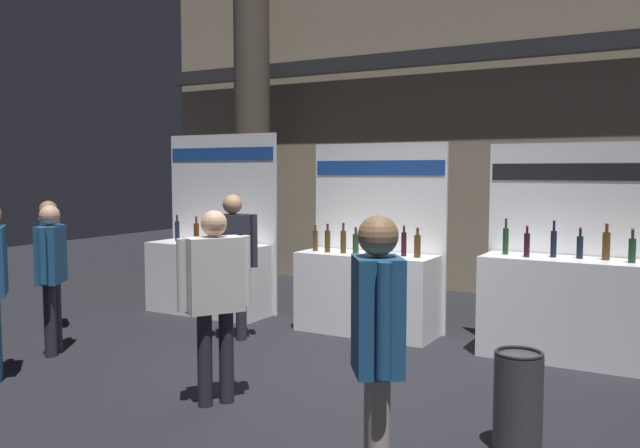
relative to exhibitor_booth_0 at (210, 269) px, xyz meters
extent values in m
plane|color=black|center=(2.91, -1.78, -0.60)|extent=(24.67, 24.67, 0.00)
cube|color=gray|center=(2.91, 3.34, 2.78)|extent=(12.33, 0.25, 6.76)
cube|color=#2D2D33|center=(2.91, 3.04, 3.12)|extent=(12.33, 0.20, 0.24)
cylinder|color=#51473D|center=(-0.98, 2.41, 2.19)|extent=(0.61, 0.61, 5.58)
cube|color=white|center=(0.00, -0.05, -0.12)|extent=(1.71, 0.60, 0.96)
cube|color=white|center=(0.00, 0.29, 0.62)|extent=(1.79, 0.04, 2.44)
cube|color=navy|center=(0.00, 0.27, 1.57)|extent=(1.74, 0.01, 0.18)
cylinder|color=black|center=(-0.58, 0.01, 0.50)|extent=(0.06, 0.06, 0.28)
cylinder|color=black|center=(-0.58, 0.01, 0.67)|extent=(0.03, 0.03, 0.07)
cylinder|color=black|center=(-0.58, 0.01, 0.72)|extent=(0.03, 0.03, 0.02)
cylinder|color=#472D14|center=(-0.18, -0.05, 0.49)|extent=(0.07, 0.07, 0.26)
cylinder|color=#472D14|center=(-0.18, -0.05, 0.66)|extent=(0.03, 0.03, 0.08)
cylinder|color=red|center=(-0.18, -0.05, 0.71)|extent=(0.03, 0.03, 0.02)
cylinder|color=#472D14|center=(0.21, -0.10, 0.49)|extent=(0.07, 0.07, 0.25)
cylinder|color=#472D14|center=(0.21, -0.10, 0.65)|extent=(0.03, 0.03, 0.07)
cylinder|color=red|center=(0.21, -0.10, 0.69)|extent=(0.03, 0.03, 0.02)
cylinder|color=black|center=(0.58, -0.05, 0.47)|extent=(0.07, 0.07, 0.22)
cylinder|color=black|center=(0.58, -0.05, 0.62)|extent=(0.03, 0.03, 0.07)
cylinder|color=gold|center=(0.58, -0.05, 0.66)|extent=(0.03, 0.03, 0.02)
cube|color=maroon|center=(-0.09, -0.23, 0.37)|extent=(0.36, 0.41, 0.02)
cube|color=white|center=(2.35, 0.01, -0.12)|extent=(1.66, 0.60, 0.96)
cube|color=white|center=(2.35, 0.35, 0.54)|extent=(1.74, 0.04, 2.27)
cube|color=navy|center=(2.35, 0.33, 1.38)|extent=(1.69, 0.01, 0.18)
cylinder|color=#472D14|center=(1.69, -0.04, 0.48)|extent=(0.06, 0.06, 0.25)
cylinder|color=#472D14|center=(1.69, -0.04, 0.65)|extent=(0.03, 0.03, 0.07)
cylinder|color=gold|center=(1.69, -0.04, 0.69)|extent=(0.03, 0.03, 0.02)
cylinder|color=#472D14|center=(1.88, -0.08, 0.49)|extent=(0.07, 0.07, 0.26)
cylinder|color=#472D14|center=(1.88, -0.08, 0.65)|extent=(0.03, 0.03, 0.06)
cylinder|color=black|center=(1.88, -0.08, 0.69)|extent=(0.03, 0.03, 0.02)
cylinder|color=#472D14|center=(2.09, -0.07, 0.49)|extent=(0.07, 0.07, 0.27)
cylinder|color=#472D14|center=(2.09, -0.07, 0.67)|extent=(0.03, 0.03, 0.08)
cylinder|color=black|center=(2.09, -0.07, 0.71)|extent=(0.03, 0.03, 0.02)
cylinder|color=#19381E|center=(2.26, -0.08, 0.48)|extent=(0.07, 0.07, 0.24)
cylinder|color=#19381E|center=(2.26, -0.08, 0.63)|extent=(0.03, 0.03, 0.06)
cylinder|color=red|center=(2.26, -0.08, 0.67)|extent=(0.03, 0.03, 0.02)
cylinder|color=#19381E|center=(2.45, 0.08, 0.47)|extent=(0.06, 0.06, 0.22)
cylinder|color=#19381E|center=(2.45, 0.08, 0.61)|extent=(0.03, 0.03, 0.06)
cylinder|color=black|center=(2.45, 0.08, 0.65)|extent=(0.03, 0.03, 0.02)
cylinder|color=#472D14|center=(2.62, -0.04, 0.50)|extent=(0.07, 0.07, 0.28)
cylinder|color=#472D14|center=(2.62, -0.04, 0.67)|extent=(0.03, 0.03, 0.07)
cylinder|color=red|center=(2.62, -0.04, 0.72)|extent=(0.03, 0.03, 0.02)
cylinder|color=black|center=(2.82, 0.04, 0.50)|extent=(0.06, 0.06, 0.28)
cylinder|color=black|center=(2.82, 0.04, 0.67)|extent=(0.03, 0.03, 0.07)
cylinder|color=gold|center=(2.82, 0.04, 0.71)|extent=(0.03, 0.03, 0.02)
cylinder|color=#472D14|center=(3.00, 0.00, 0.49)|extent=(0.07, 0.07, 0.26)
cylinder|color=#472D14|center=(3.00, 0.00, 0.65)|extent=(0.03, 0.03, 0.06)
cylinder|color=red|center=(3.00, 0.00, 0.69)|extent=(0.03, 0.03, 0.02)
cube|color=white|center=(4.71, 0.00, -0.07)|extent=(1.89, 0.60, 1.05)
cube|color=white|center=(4.71, 0.34, 0.52)|extent=(1.98, 0.04, 2.23)
cube|color=black|center=(4.71, 0.32, 1.33)|extent=(1.92, 0.01, 0.18)
cylinder|color=#19381E|center=(3.98, 0.04, 0.59)|extent=(0.06, 0.06, 0.28)
cylinder|color=#19381E|center=(3.98, 0.04, 0.78)|extent=(0.03, 0.03, 0.09)
cylinder|color=black|center=(3.98, 0.04, 0.83)|extent=(0.03, 0.03, 0.02)
cylinder|color=black|center=(4.22, -0.08, 0.58)|extent=(0.06, 0.06, 0.25)
cylinder|color=black|center=(4.22, -0.08, 0.74)|extent=(0.03, 0.03, 0.07)
cylinder|color=gold|center=(4.22, -0.08, 0.78)|extent=(0.03, 0.03, 0.02)
cylinder|color=black|center=(4.46, 0.05, 0.59)|extent=(0.06, 0.06, 0.27)
cylinder|color=black|center=(4.46, 0.05, 0.77)|extent=(0.03, 0.03, 0.09)
cylinder|color=black|center=(4.46, 0.05, 0.82)|extent=(0.03, 0.03, 0.02)
cylinder|color=black|center=(4.72, 0.07, 0.57)|extent=(0.07, 0.07, 0.23)
cylinder|color=black|center=(4.72, 0.07, 0.72)|extent=(0.03, 0.03, 0.07)
cylinder|color=red|center=(4.72, 0.07, 0.76)|extent=(0.03, 0.03, 0.02)
cylinder|color=#472D14|center=(4.96, 0.08, 0.59)|extent=(0.08, 0.08, 0.28)
cylinder|color=#472D14|center=(4.96, 0.08, 0.77)|extent=(0.03, 0.03, 0.07)
cylinder|color=red|center=(4.96, 0.08, 0.81)|extent=(0.03, 0.03, 0.02)
cylinder|color=#19381E|center=(5.20, -0.01, 0.57)|extent=(0.07, 0.07, 0.23)
cylinder|color=#19381E|center=(5.20, -0.01, 0.73)|extent=(0.03, 0.03, 0.09)
cylinder|color=gold|center=(5.20, -0.01, 0.79)|extent=(0.03, 0.03, 0.02)
cylinder|color=#38383D|center=(4.70, -2.47, -0.26)|extent=(0.33, 0.33, 0.68)
torus|color=black|center=(4.70, -2.47, 0.10)|extent=(0.33, 0.33, 0.02)
cylinder|color=#23232D|center=(-0.08, -2.51, -0.22)|extent=(0.12, 0.12, 0.76)
cylinder|color=#23232D|center=(-0.18, -2.36, -0.22)|extent=(0.12, 0.12, 0.76)
cube|color=navy|center=(-0.13, -2.43, 0.47)|extent=(0.40, 0.45, 0.60)
sphere|color=tan|center=(-0.13, -2.43, 0.88)|extent=(0.21, 0.21, 0.21)
cylinder|color=navy|center=(0.01, -2.64, 0.48)|extent=(0.08, 0.08, 0.57)
cylinder|color=navy|center=(-0.27, -2.23, 0.48)|extent=(0.08, 0.08, 0.57)
cylinder|color=#ADA393|center=(4.17, -3.67, -0.19)|extent=(0.12, 0.12, 0.82)
cube|color=navy|center=(4.21, -3.73, 0.55)|extent=(0.39, 0.41, 0.65)
sphere|color=#8C6647|center=(4.21, -3.73, 0.99)|extent=(0.23, 0.23, 0.23)
cylinder|color=navy|center=(4.09, -3.56, 0.56)|extent=(0.08, 0.08, 0.62)
cylinder|color=navy|center=(4.33, -3.90, 0.56)|extent=(0.08, 0.08, 0.62)
cylinder|color=#23232D|center=(2.25, -2.84, -0.21)|extent=(0.12, 0.12, 0.78)
cylinder|color=#23232D|center=(2.35, -2.69, -0.21)|extent=(0.12, 0.12, 0.78)
cube|color=silver|center=(2.30, -2.77, 0.49)|extent=(0.44, 0.51, 0.62)
sphere|color=tan|center=(2.30, -2.77, 0.91)|extent=(0.21, 0.21, 0.21)
cylinder|color=silver|center=(2.16, -3.00, 0.51)|extent=(0.08, 0.08, 0.59)
cylinder|color=silver|center=(2.45, -2.53, 0.51)|extent=(0.08, 0.08, 0.59)
cylinder|color=#23232D|center=(1.10, -1.08, -0.19)|extent=(0.12, 0.12, 0.81)
cylinder|color=#23232D|center=(1.24, -0.97, -0.19)|extent=(0.12, 0.12, 0.81)
cube|color=#23232D|center=(1.17, -1.02, 0.53)|extent=(0.47, 0.44, 0.64)
sphere|color=tan|center=(1.17, -1.02, 0.97)|extent=(0.22, 0.22, 0.22)
cylinder|color=#23232D|center=(0.98, -1.17, 0.55)|extent=(0.08, 0.08, 0.61)
cylinder|color=#23232D|center=(1.36, -0.88, 0.55)|extent=(0.08, 0.08, 0.61)
cylinder|color=#33563D|center=(-0.99, -1.77, -0.22)|extent=(0.12, 0.12, 0.76)
cylinder|color=#33563D|center=(-1.12, -1.68, -0.22)|extent=(0.12, 0.12, 0.76)
cube|color=navy|center=(-1.06, -1.72, 0.47)|extent=(0.43, 0.39, 0.60)
sphere|color=#8C6647|center=(-1.06, -1.72, 0.88)|extent=(0.21, 0.21, 0.21)
cylinder|color=navy|center=(-0.87, -1.85, 0.48)|extent=(0.08, 0.08, 0.57)
cylinder|color=navy|center=(-1.25, -1.59, 0.48)|extent=(0.08, 0.08, 0.57)
camera|label=1|loc=(5.70, -7.00, 1.34)|focal=37.07mm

